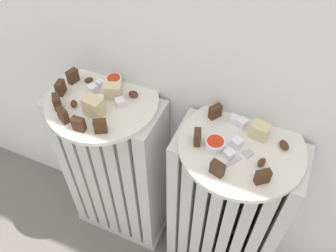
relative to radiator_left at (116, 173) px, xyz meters
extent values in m
cube|color=silver|center=(0.00, 0.00, -0.30)|extent=(0.33, 0.15, 0.03)
cube|color=silver|center=(-0.14, 0.00, 0.02)|extent=(0.04, 0.15, 0.61)
cube|color=silver|center=(-0.09, 0.00, 0.02)|extent=(0.04, 0.15, 0.61)
cube|color=silver|center=(-0.05, 0.00, 0.02)|extent=(0.04, 0.15, 0.61)
cube|color=silver|center=(0.00, 0.00, 0.02)|extent=(0.04, 0.15, 0.61)
cube|color=silver|center=(0.05, 0.00, 0.02)|extent=(0.04, 0.15, 0.61)
cube|color=silver|center=(0.09, 0.00, 0.02)|extent=(0.04, 0.15, 0.61)
cube|color=silver|center=(0.14, 0.00, 0.02)|extent=(0.04, 0.15, 0.61)
cube|color=silver|center=(0.23, 0.00, 0.02)|extent=(0.03, 0.15, 0.61)
cube|color=silver|center=(0.27, 0.00, 0.02)|extent=(0.03, 0.15, 0.61)
cube|color=silver|center=(0.31, 0.00, 0.02)|extent=(0.03, 0.15, 0.61)
cube|color=silver|center=(0.35, 0.00, 0.02)|extent=(0.03, 0.15, 0.61)
cube|color=silver|center=(0.39, 0.00, 0.02)|extent=(0.03, 0.15, 0.61)
cube|color=silver|center=(0.43, 0.00, 0.02)|extent=(0.03, 0.15, 0.61)
cube|color=silver|center=(0.47, 0.00, 0.02)|extent=(0.03, 0.15, 0.61)
cube|color=silver|center=(0.52, 0.00, 0.02)|extent=(0.03, 0.15, 0.61)
cylinder|color=silver|center=(0.00, 0.00, 0.33)|extent=(0.30, 0.30, 0.01)
cylinder|color=silver|center=(0.37, 0.00, 0.33)|extent=(0.30, 0.30, 0.01)
cube|color=#472B19|center=(-0.11, 0.03, 0.36)|extent=(0.02, 0.03, 0.04)
cube|color=#472B19|center=(-0.11, -0.02, 0.36)|extent=(0.02, 0.03, 0.04)
cube|color=#472B19|center=(-0.09, -0.07, 0.36)|extent=(0.03, 0.03, 0.04)
cube|color=#472B19|center=(-0.05, -0.10, 0.36)|extent=(0.03, 0.03, 0.04)
cube|color=#472B19|center=(0.01, -0.11, 0.36)|extent=(0.03, 0.02, 0.04)
cube|color=#472B19|center=(0.06, -0.10, 0.36)|extent=(0.03, 0.03, 0.04)
cube|color=beige|center=(0.02, 0.02, 0.36)|extent=(0.05, 0.04, 0.04)
cube|color=beige|center=(0.01, -0.05, 0.36)|extent=(0.05, 0.04, 0.05)
cube|color=white|center=(0.00, -0.02, 0.35)|extent=(0.03, 0.03, 0.02)
cube|color=white|center=(0.05, 0.00, 0.35)|extent=(0.03, 0.03, 0.02)
cube|color=white|center=(-0.04, 0.01, 0.35)|extent=(0.03, 0.03, 0.02)
cube|color=white|center=(-0.03, 0.04, 0.35)|extent=(0.02, 0.02, 0.02)
ellipsoid|color=#4C2814|center=(0.07, 0.04, 0.34)|extent=(0.03, 0.02, 0.02)
ellipsoid|color=#4C2814|center=(-0.07, 0.04, 0.34)|extent=(0.03, 0.03, 0.02)
ellipsoid|color=#4C2814|center=(-0.05, -0.05, 0.34)|extent=(0.03, 0.03, 0.02)
cylinder|color=white|center=(0.00, 0.06, 0.35)|extent=(0.04, 0.04, 0.03)
cylinder|color=red|center=(0.00, 0.06, 0.36)|extent=(0.03, 0.03, 0.01)
cube|color=#472B19|center=(0.29, 0.06, 0.35)|extent=(0.03, 0.03, 0.04)
cube|color=#472B19|center=(0.28, -0.04, 0.35)|extent=(0.03, 0.03, 0.04)
cube|color=#472B19|center=(0.34, -0.10, 0.35)|extent=(0.03, 0.02, 0.04)
cube|color=#472B19|center=(0.44, -0.08, 0.35)|extent=(0.03, 0.03, 0.04)
cube|color=beige|center=(0.40, 0.04, 0.36)|extent=(0.04, 0.04, 0.04)
cube|color=white|center=(0.36, -0.01, 0.35)|extent=(0.03, 0.03, 0.02)
cube|color=white|center=(0.35, -0.05, 0.35)|extent=(0.03, 0.03, 0.02)
cube|color=white|center=(0.34, 0.06, 0.35)|extent=(0.02, 0.02, 0.02)
cube|color=white|center=(0.36, 0.05, 0.35)|extent=(0.03, 0.03, 0.02)
ellipsoid|color=#4C2814|center=(0.43, -0.04, 0.34)|extent=(0.02, 0.03, 0.02)
ellipsoid|color=#4C2814|center=(0.46, 0.03, 0.34)|extent=(0.03, 0.03, 0.01)
cylinder|color=white|center=(0.32, -0.03, 0.35)|extent=(0.05, 0.05, 0.02)
cylinder|color=red|center=(0.32, -0.03, 0.35)|extent=(0.04, 0.04, 0.01)
cube|color=#B7B7BC|center=(0.36, -0.07, 0.34)|extent=(0.04, 0.06, 0.00)
cube|color=#B7B7BC|center=(0.39, -0.02, 0.34)|extent=(0.03, 0.03, 0.00)
camera|label=1|loc=(0.42, -0.53, 0.96)|focal=37.34mm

